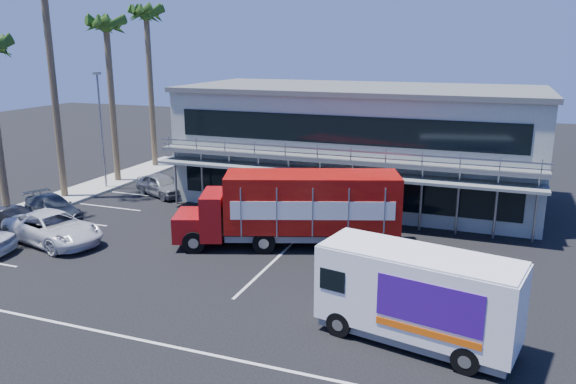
% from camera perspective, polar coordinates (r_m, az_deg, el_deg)
% --- Properties ---
extents(ground, '(120.00, 120.00, 0.00)m').
position_cam_1_polar(ground, '(25.34, -7.73, -8.24)').
color(ground, black).
rests_on(ground, ground).
extents(building, '(22.40, 12.00, 7.30)m').
position_cam_1_polar(building, '(36.88, 7.28, 4.95)').
color(building, gray).
rests_on(building, ground).
extents(curb_strip, '(3.00, 32.00, 0.16)m').
position_cam_1_polar(curb_strip, '(38.53, -23.46, -1.20)').
color(curb_strip, '#A5A399').
rests_on(curb_strip, ground).
extents(palm_e, '(2.80, 2.80, 12.25)m').
position_cam_1_polar(palm_e, '(42.36, -17.95, 15.02)').
color(palm_e, brown).
rests_on(palm_e, ground).
extents(palm_f, '(2.80, 2.80, 13.25)m').
position_cam_1_polar(palm_f, '(47.08, -14.17, 16.27)').
color(palm_f, brown).
rests_on(palm_f, ground).
extents(light_pole_far, '(0.50, 0.25, 8.09)m').
position_cam_1_polar(light_pole_far, '(40.82, -18.45, 6.45)').
color(light_pole_far, gray).
rests_on(light_pole_far, ground).
extents(red_truck, '(11.26, 6.09, 3.72)m').
position_cam_1_polar(red_truck, '(27.87, 0.87, -1.50)').
color(red_truck, maroon).
rests_on(red_truck, ground).
extents(white_van, '(6.94, 3.57, 3.23)m').
position_cam_1_polar(white_van, '(19.53, 12.95, -10.22)').
color(white_van, white).
rests_on(white_van, ground).
extents(parked_car_b, '(4.32, 1.77, 1.39)m').
position_cam_1_polar(parked_car_b, '(33.42, -26.06, -2.69)').
color(parked_car_b, black).
rests_on(parked_car_b, ground).
extents(parked_car_c, '(6.18, 3.90, 1.59)m').
position_cam_1_polar(parked_car_c, '(31.05, -22.77, -3.39)').
color(parked_car_c, silver).
rests_on(parked_car_c, ground).
extents(parked_car_d, '(5.07, 3.69, 1.37)m').
position_cam_1_polar(parked_car_d, '(35.30, -22.82, -1.49)').
color(parked_car_d, '#2B3139').
rests_on(parked_car_d, ground).
extents(parked_car_e, '(4.60, 3.36, 1.46)m').
position_cam_1_polar(parked_car_e, '(38.64, -12.77, 0.71)').
color(parked_car_e, slate).
rests_on(parked_car_e, ground).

